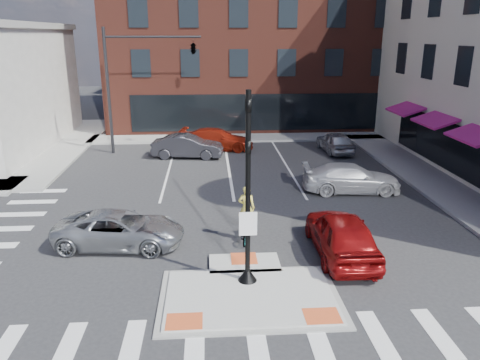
{
  "coord_description": "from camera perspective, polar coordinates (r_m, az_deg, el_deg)",
  "views": [
    {
      "loc": [
        -1.13,
        -12.75,
        7.59
      ],
      "look_at": [
        0.08,
        5.04,
        2.0
      ],
      "focal_mm": 35.0,
      "sensor_mm": 36.0,
      "label": 1
    }
  ],
  "objects": [
    {
      "name": "building_far_right",
      "position": [
        67.53,
        4.94,
        16.01
      ],
      "size": [
        12.0,
        12.0,
        12.0
      ],
      "primitive_type": "cube",
      "color": "brown",
      "rests_on": "ground"
    },
    {
      "name": "bg_car_silver",
      "position": [
        31.87,
        11.51,
        4.56
      ],
      "size": [
        1.95,
        4.18,
        1.39
      ],
      "primitive_type": "imported",
      "rotation": [
        0.0,
        0.0,
        3.22
      ],
      "color": "silver",
      "rests_on": "ground"
    },
    {
      "name": "building_n",
      "position": [
        44.93,
        1.46,
        17.68
      ],
      "size": [
        24.4,
        18.4,
        15.5
      ],
      "color": "#59251B",
      "rests_on": "ground"
    },
    {
      "name": "sidewalk_e",
      "position": [
        26.76,
        22.78,
        -0.29
      ],
      "size": [
        3.0,
        24.0,
        0.15
      ],
      "primitive_type": "cube",
      "color": "gray",
      "rests_on": "ground"
    },
    {
      "name": "bg_car_dark",
      "position": [
        30.02,
        -6.41,
        4.11
      ],
      "size": [
        4.64,
        2.15,
        1.47
      ],
      "primitive_type": "imported",
      "rotation": [
        0.0,
        0.0,
        1.43
      ],
      "color": "#2A2A30",
      "rests_on": "ground"
    },
    {
      "name": "bg_car_red",
      "position": [
        31.99,
        -2.83,
        4.98
      ],
      "size": [
        5.2,
        2.85,
        1.43
      ],
      "primitive_type": "imported",
      "rotation": [
        0.0,
        0.0,
        1.39
      ],
      "color": "maroon",
      "rests_on": "ground"
    },
    {
      "name": "silver_suv",
      "position": [
        17.98,
        -14.45,
        -5.86
      ],
      "size": [
        4.93,
        2.65,
        1.32
      ],
      "primitive_type": "imported",
      "rotation": [
        0.0,
        0.0,
        1.47
      ],
      "color": "#A0A3A7",
      "rests_on": "ground"
    },
    {
      "name": "mast_arm_signal",
      "position": [
        30.87,
        -8.52,
        14.67
      ],
      "size": [
        6.1,
        2.24,
        8.0
      ],
      "color": "black",
      "rests_on": "ground"
    },
    {
      "name": "white_pickup",
      "position": [
        23.96,
        13.42,
        0.21
      ],
      "size": [
        4.95,
        2.29,
        1.4
      ],
      "primitive_type": "imported",
      "rotation": [
        0.0,
        0.0,
        1.5
      ],
      "color": "silver",
      "rests_on": "ground"
    },
    {
      "name": "sidewalk_n",
      "position": [
        35.79,
        2.84,
        5.27
      ],
      "size": [
        26.0,
        3.0,
        0.15
      ],
      "primitive_type": "cube",
      "color": "gray",
      "rests_on": "ground"
    },
    {
      "name": "signal_pole",
      "position": [
        14.19,
        0.96,
        -4.23
      ],
      "size": [
        0.6,
        0.6,
        5.98
      ],
      "color": "black",
      "rests_on": "refuge_island"
    },
    {
      "name": "ground",
      "position": [
        14.88,
        1.04,
        -13.26
      ],
      "size": [
        120.0,
        120.0,
        0.0
      ],
      "primitive_type": "plane",
      "color": "#28282B",
      "rests_on": "ground"
    },
    {
      "name": "refuge_island",
      "position": [
        14.63,
        1.13,
        -13.61
      ],
      "size": [
        5.4,
        4.65,
        0.13
      ],
      "color": "gray",
      "rests_on": "ground"
    },
    {
      "name": "building_far_left",
      "position": [
        64.86,
        -6.65,
        15.02
      ],
      "size": [
        10.0,
        12.0,
        10.0
      ],
      "primitive_type": "cube",
      "color": "slate",
      "rests_on": "ground"
    },
    {
      "name": "red_sedan",
      "position": [
        17.06,
        12.28,
        -6.44
      ],
      "size": [
        1.97,
        4.77,
        1.62
      ],
      "primitive_type": "imported",
      "rotation": [
        0.0,
        0.0,
        3.13
      ],
      "color": "maroon",
      "rests_on": "ground"
    },
    {
      "name": "cyclist",
      "position": [
        17.84,
        0.79,
        -5.18
      ],
      "size": [
        0.94,
        1.82,
        2.2
      ],
      "rotation": [
        0.0,
        0.0,
        2.94
      ],
      "color": "#3F3F44",
      "rests_on": "ground"
    }
  ]
}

